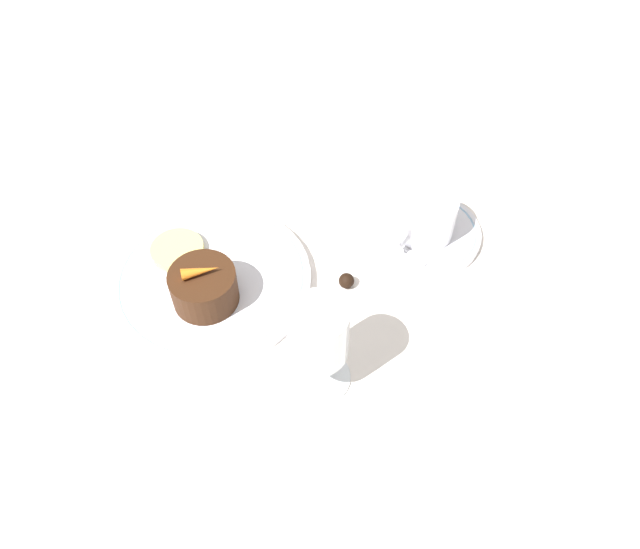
# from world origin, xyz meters

# --- Properties ---
(ground_plane) EXTENTS (3.00, 3.00, 0.00)m
(ground_plane) POSITION_xyz_m (0.00, 0.00, 0.00)
(ground_plane) COLOR white
(dinner_plate) EXTENTS (0.24, 0.24, 0.01)m
(dinner_plate) POSITION_xyz_m (0.00, -0.03, 0.01)
(dinner_plate) COLOR white
(dinner_plate) RESTS_ON ground_plane
(saucer) EXTENTS (0.15, 0.15, 0.01)m
(saucer) POSITION_xyz_m (-0.23, 0.12, 0.01)
(saucer) COLOR white
(saucer) RESTS_ON ground_plane
(coffee_cup) EXTENTS (0.10, 0.08, 0.06)m
(coffee_cup) POSITION_xyz_m (-0.23, 0.12, 0.04)
(coffee_cup) COLOR white
(coffee_cup) RESTS_ON saucer
(spoon) EXTENTS (0.03, 0.11, 0.00)m
(spoon) POSITION_xyz_m (-0.19, 0.12, 0.01)
(spoon) COLOR silver
(spoon) RESTS_ON saucer
(wine_glass) EXTENTS (0.07, 0.07, 0.12)m
(wine_glass) POSITION_xyz_m (0.02, 0.15, 0.08)
(wine_glass) COLOR silver
(wine_glass) RESTS_ON ground_plane
(fork) EXTENTS (0.03, 0.20, 0.01)m
(fork) POSITION_xyz_m (-0.17, -0.00, 0.00)
(fork) COLOR silver
(fork) RESTS_ON ground_plane
(dessert_cake) EXTENTS (0.08, 0.08, 0.05)m
(dessert_cake) POSITION_xyz_m (0.03, -0.01, 0.04)
(dessert_cake) COLOR #381E0F
(dessert_cake) RESTS_ON dinner_plate
(carrot_garnish) EXTENTS (0.04, 0.04, 0.01)m
(carrot_garnish) POSITION_xyz_m (0.03, -0.01, 0.07)
(carrot_garnish) COLOR orange
(carrot_garnish) RESTS_ON dessert_cake
(pineapple_slice) EXTENTS (0.07, 0.07, 0.01)m
(pineapple_slice) POSITION_xyz_m (0.00, -0.09, 0.02)
(pineapple_slice) COLOR #EFE075
(pineapple_slice) RESTS_ON dinner_plate
(chocolate_truffle) EXTENTS (0.02, 0.02, 0.02)m
(chocolate_truffle) POSITION_xyz_m (-0.10, 0.10, 0.01)
(chocolate_truffle) COLOR black
(chocolate_truffle) RESTS_ON ground_plane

